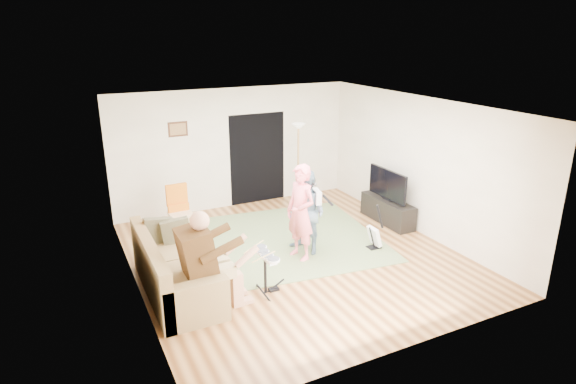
% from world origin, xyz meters
% --- Properties ---
extents(floor, '(6.00, 6.00, 0.00)m').
position_xyz_m(floor, '(0.00, 0.00, 0.00)').
color(floor, brown).
rests_on(floor, ground).
extents(walls, '(5.50, 6.00, 2.70)m').
position_xyz_m(walls, '(0.00, 0.00, 1.35)').
color(walls, white).
rests_on(walls, floor).
extents(ceiling, '(6.00, 6.00, 0.00)m').
position_xyz_m(ceiling, '(0.00, 0.00, 2.70)').
color(ceiling, white).
rests_on(ceiling, walls).
extents(window_blinds, '(0.00, 2.05, 2.05)m').
position_xyz_m(window_blinds, '(-2.74, 0.20, 1.55)').
color(window_blinds, '#97582E').
rests_on(window_blinds, walls).
extents(doorway, '(2.10, 0.00, 2.10)m').
position_xyz_m(doorway, '(0.55, 2.99, 1.05)').
color(doorway, black).
rests_on(doorway, walls).
extents(picture_frame, '(0.42, 0.03, 0.32)m').
position_xyz_m(picture_frame, '(-1.25, 2.99, 1.90)').
color(picture_frame, '#3F2314').
rests_on(picture_frame, walls).
extents(area_rug, '(3.96, 3.67, 0.02)m').
position_xyz_m(area_rug, '(0.09, 0.71, 0.01)').
color(area_rug, '#627648').
rests_on(area_rug, floor).
extents(sofa, '(0.94, 2.28, 0.92)m').
position_xyz_m(sofa, '(-2.30, -0.29, 0.31)').
color(sofa, '#95784A').
rests_on(sofa, floor).
extents(drummer, '(0.99, 0.55, 1.52)m').
position_xyz_m(drummer, '(-1.85, -0.94, 0.59)').
color(drummer, '#492E14').
rests_on(drummer, sofa).
extents(drum_kit, '(0.38, 0.68, 0.70)m').
position_xyz_m(drum_kit, '(-1.00, -0.94, 0.30)').
color(drum_kit, black).
rests_on(drum_kit, floor).
extents(singer, '(0.55, 0.71, 1.72)m').
position_xyz_m(singer, '(0.05, -0.10, 0.86)').
color(singer, '#FF6E7E').
rests_on(singer, floor).
extents(microphone, '(0.06, 0.06, 0.24)m').
position_xyz_m(microphone, '(0.25, -0.10, 1.29)').
color(microphone, black).
rests_on(microphone, singer).
extents(guitarist, '(0.81, 0.91, 1.55)m').
position_xyz_m(guitarist, '(0.26, 0.05, 0.77)').
color(guitarist, slate).
rests_on(guitarist, floor).
extents(guitar_held, '(0.25, 0.61, 0.26)m').
position_xyz_m(guitar_held, '(0.46, 0.05, 1.05)').
color(guitar_held, silver).
rests_on(guitar_held, guitarist).
extents(guitar_spare, '(0.31, 0.28, 0.87)m').
position_xyz_m(guitar_spare, '(1.47, -0.38, 0.25)').
color(guitar_spare, black).
rests_on(guitar_spare, floor).
extents(torchiere_lamp, '(0.34, 0.34, 1.92)m').
position_xyz_m(torchiere_lamp, '(1.26, 2.31, 1.32)').
color(torchiere_lamp, black).
rests_on(torchiere_lamp, floor).
extents(dining_chair, '(0.45, 0.47, 1.03)m').
position_xyz_m(dining_chair, '(-1.60, 1.81, 0.37)').
color(dining_chair, '#D9B78D').
rests_on(dining_chair, floor).
extents(tv_cabinet, '(0.40, 1.40, 0.50)m').
position_xyz_m(tv_cabinet, '(2.50, 0.58, 0.25)').
color(tv_cabinet, black).
rests_on(tv_cabinet, floor).
extents(television, '(0.06, 1.15, 0.61)m').
position_xyz_m(television, '(2.45, 0.58, 0.85)').
color(television, black).
rests_on(television, tv_cabinet).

